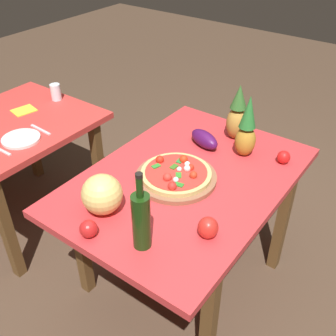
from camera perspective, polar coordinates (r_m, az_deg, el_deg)
The scene contains 18 objects.
ground_plane at distance 2.55m, azimuth 2.20°, elevation -15.09°, with size 10.00×10.00×0.00m, color #4C3828.
display_table at distance 2.08m, azimuth 2.61°, elevation -3.20°, with size 1.31×0.92×0.76m.
background_table at distance 2.72m, azimuth -21.59°, elevation 3.84°, with size 1.02×0.84×0.76m.
pizza_board at distance 1.99m, azimuth 1.16°, elevation -1.37°, with size 0.41×0.41×0.03m, color #905D41.
pizza at distance 1.98m, azimuth 1.19°, elevation -0.72°, with size 0.35×0.35×0.06m.
wine_bottle at distance 1.58m, azimuth -3.85°, elevation -7.40°, with size 0.08×0.08×0.36m.
pineapple_left at distance 2.30m, azimuth 9.89°, elevation 7.49°, with size 0.12×0.12×0.33m.
pineapple_right at distance 2.15m, azimuth 11.19°, elevation 5.41°, with size 0.11×0.11×0.35m.
melon at distance 1.79m, azimuth -9.42°, elevation -3.74°, with size 0.19×0.19×0.19m, color #E9CE70.
bell_pepper at distance 1.68m, azimuth 5.75°, elevation -8.50°, with size 0.09×0.09×0.10m, color red.
eggplant at distance 2.25m, azimuth 5.23°, elevation 4.14°, with size 0.20×0.09×0.09m, color #47124D.
tomato_at_corner at distance 1.71m, azimuth -11.32°, elevation -8.53°, with size 0.08×0.08×0.08m, color red.
tomato_by_bottle at distance 2.19m, azimuth 16.22°, elevation 1.50°, with size 0.07×0.07×0.07m, color red.
drinking_glass_water at distance 2.87m, azimuth -15.77°, elevation 10.42°, with size 0.07×0.07×0.11m, color silver.
dinner_plate at distance 2.47m, azimuth -20.29°, elevation 3.95°, with size 0.22×0.22×0.02m, color white.
fork_utensil at distance 2.41m, azimuth -22.88°, elevation 2.40°, with size 0.02×0.18×0.01m, color silver.
knife_utensil at distance 2.53m, azimuth -17.78°, elevation 5.25°, with size 0.02×0.18×0.01m, color silver.
napkin_folded at distance 2.80m, azimuth -19.93°, elevation 7.75°, with size 0.14×0.12×0.01m, color yellow.
Camera 1 is at (-1.36, -0.88, 1.96)m, focal length 42.59 mm.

